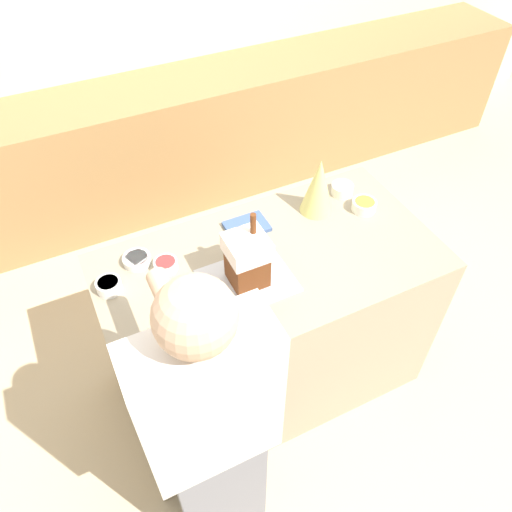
{
  "coord_description": "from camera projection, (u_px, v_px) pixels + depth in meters",
  "views": [
    {
      "loc": [
        -0.72,
        -1.33,
        2.54
      ],
      "look_at": [
        -0.07,
        0.0,
        1.01
      ],
      "focal_mm": 35.0,
      "sensor_mm": 36.0,
      "label": 1
    }
  ],
  "objects": [
    {
      "name": "cookbook",
      "position": [
        247.0,
        226.0,
        2.33
      ],
      "size": [
        0.2,
        0.14,
        0.02
      ],
      "color": "#3F598C",
      "rests_on": "kitchen_island"
    },
    {
      "name": "back_cabinet_block",
      "position": [
        158.0,
        147.0,
        3.66
      ],
      "size": [
        6.0,
        0.6,
        0.93
      ],
      "color": "#9E7547",
      "rests_on": "ground_plane"
    },
    {
      "name": "gingerbread_house",
      "position": [
        247.0,
        259.0,
        2.01
      ],
      "size": [
        0.16,
        0.16,
        0.33
      ],
      "color": "#5B2D14",
      "rests_on": "baking_tray"
    },
    {
      "name": "candy_bowl_center_rear",
      "position": [
        364.0,
        205.0,
        2.41
      ],
      "size": [
        0.12,
        0.12,
        0.05
      ],
      "color": "white",
      "rests_on": "kitchen_island"
    },
    {
      "name": "person",
      "position": [
        212.0,
        438.0,
        1.73
      ],
      "size": [
        0.44,
        0.55,
        1.67
      ],
      "color": "slate",
      "rests_on": "ground_plane"
    },
    {
      "name": "decorative_tree",
      "position": [
        319.0,
        186.0,
        2.32
      ],
      "size": [
        0.16,
        0.16,
        0.29
      ],
      "color": "#DBD675",
      "rests_on": "kitchen_island"
    },
    {
      "name": "wall_back",
      "position": [
        124.0,
        13.0,
        3.26
      ],
      "size": [
        8.0,
        0.05,
        2.6
      ],
      "color": "beige",
      "rests_on": "ground_plane"
    },
    {
      "name": "baking_tray",
      "position": [
        247.0,
        281.0,
        2.1
      ],
      "size": [
        0.37,
        0.3,
        0.01
      ],
      "color": "silver",
      "rests_on": "kitchen_island"
    },
    {
      "name": "ground_plane",
      "position": [
        267.0,
        374.0,
        2.87
      ],
      "size": [
        12.0,
        12.0,
        0.0
      ],
      "primitive_type": "plane",
      "color": "#C6B28E"
    },
    {
      "name": "candy_bowl_behind_tray",
      "position": [
        109.0,
        285.0,
        2.05
      ],
      "size": [
        0.1,
        0.1,
        0.05
      ],
      "color": "white",
      "rests_on": "kitchen_island"
    },
    {
      "name": "kitchen_island",
      "position": [
        269.0,
        325.0,
        2.53
      ],
      "size": [
        1.52,
        0.8,
        0.95
      ],
      "color": "gray",
      "rests_on": "ground_plane"
    },
    {
      "name": "candy_bowl_far_right",
      "position": [
        166.0,
        265.0,
        2.14
      ],
      "size": [
        0.1,
        0.1,
        0.05
      ],
      "color": "silver",
      "rests_on": "kitchen_island"
    },
    {
      "name": "candy_bowl_near_tray_left",
      "position": [
        342.0,
        189.0,
        2.49
      ],
      "size": [
        0.11,
        0.11,
        0.05
      ],
      "color": "silver",
      "rests_on": "kitchen_island"
    },
    {
      "name": "mug",
      "position": [
        222.0,
        336.0,
        1.86
      ],
      "size": [
        0.1,
        0.1,
        0.08
      ],
      "color": "#B24238",
      "rests_on": "kitchen_island"
    },
    {
      "name": "candy_bowl_far_left",
      "position": [
        137.0,
        260.0,
        2.16
      ],
      "size": [
        0.12,
        0.12,
        0.04
      ],
      "color": "silver",
      "rests_on": "kitchen_island"
    }
  ]
}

